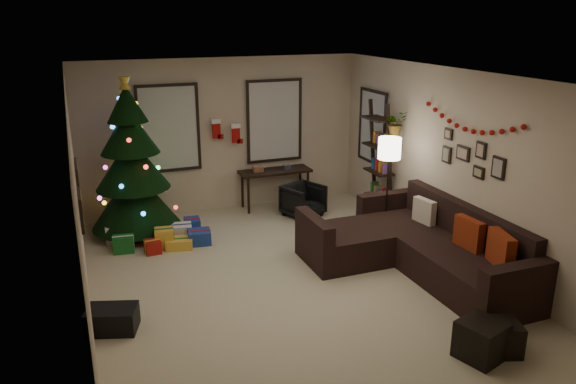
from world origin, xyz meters
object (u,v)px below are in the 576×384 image
object	(u,v)px
sofa	(418,248)
bookshelf	(380,164)
desk_chair	(303,200)
christmas_tree	(132,169)
desk	(275,174)

from	to	relation	value
sofa	bookshelf	size ratio (longest dim) A/B	1.49
sofa	desk_chair	world-z (taller)	sofa
desk_chair	bookshelf	world-z (taller)	bookshelf
christmas_tree	sofa	world-z (taller)	christmas_tree
christmas_tree	desk_chair	world-z (taller)	christmas_tree
christmas_tree	sofa	distance (m)	4.52
christmas_tree	desk	world-z (taller)	christmas_tree
christmas_tree	desk	size ratio (longest dim) A/B	2.00
sofa	christmas_tree	bearing A→B (deg)	141.29
desk_chair	bookshelf	size ratio (longest dim) A/B	0.28
sofa	desk	size ratio (longest dim) A/B	2.35
christmas_tree	bookshelf	distance (m)	4.05
christmas_tree	bookshelf	world-z (taller)	christmas_tree
desk_chair	bookshelf	xyz separation A→B (m)	(1.14, -0.60, 0.70)
christmas_tree	desk	distance (m)	2.61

